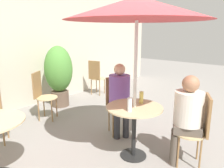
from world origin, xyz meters
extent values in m
plane|color=gray|center=(0.00, 0.00, 0.00)|extent=(20.00, 20.00, 0.00)
cube|color=beige|center=(0.00, 3.31, 1.50)|extent=(10.00, 0.06, 3.00)
cylinder|color=black|center=(0.20, 0.18, 0.01)|extent=(0.37, 0.37, 0.01)
cylinder|color=black|center=(0.20, 0.18, 0.36)|extent=(0.06, 0.06, 0.70)
cylinder|color=#CCB284|center=(0.20, 0.18, 0.72)|extent=(0.76, 0.76, 0.02)
cylinder|color=tan|center=(0.52, -0.47, 0.45)|extent=(0.41, 0.41, 0.02)
cylinder|color=olive|center=(0.46, -0.65, 0.22)|extent=(0.02, 0.02, 0.44)
cylinder|color=olive|center=(0.70, -0.53, 0.22)|extent=(0.02, 0.02, 0.44)
cylinder|color=olive|center=(0.34, -0.41, 0.22)|extent=(0.02, 0.02, 0.44)
cylinder|color=olive|center=(0.58, -0.29, 0.22)|extent=(0.02, 0.02, 0.44)
cube|color=olive|center=(0.60, -0.63, 0.71)|extent=(0.33, 0.18, 0.50)
cylinder|color=tan|center=(0.60, 0.79, 0.45)|extent=(0.41, 0.41, 0.02)
cylinder|color=olive|center=(0.79, 0.83, 0.22)|extent=(0.02, 0.02, 0.44)
cylinder|color=olive|center=(0.57, 0.97, 0.22)|extent=(0.02, 0.02, 0.44)
cylinder|color=olive|center=(0.64, 0.60, 0.22)|extent=(0.02, 0.02, 0.44)
cylinder|color=olive|center=(0.42, 0.75, 0.22)|extent=(0.02, 0.02, 0.44)
cube|color=olive|center=(0.71, 0.94, 0.71)|extent=(0.31, 0.22, 0.50)
cylinder|color=olive|center=(-0.88, 1.84, 0.22)|extent=(0.02, 0.02, 0.44)
cylinder|color=olive|center=(-0.72, 2.05, 0.22)|extent=(0.02, 0.02, 0.44)
cylinder|color=tan|center=(2.11, 2.77, 0.45)|extent=(0.41, 0.41, 0.02)
cylinder|color=olive|center=(1.95, 2.86, 0.22)|extent=(0.02, 0.02, 0.44)
cylinder|color=olive|center=(2.02, 2.61, 0.22)|extent=(0.02, 0.02, 0.44)
cylinder|color=olive|center=(2.21, 2.93, 0.22)|extent=(0.02, 0.02, 0.44)
cylinder|color=olive|center=(2.27, 2.67, 0.22)|extent=(0.02, 0.02, 0.44)
cube|color=olive|center=(1.94, 2.72, 0.71)|extent=(0.11, 0.35, 0.50)
cylinder|color=tan|center=(0.17, 2.26, 0.45)|extent=(0.41, 0.41, 0.02)
cylinder|color=olive|center=(0.20, 2.44, 0.22)|extent=(0.02, 0.02, 0.44)
cylinder|color=olive|center=(-0.01, 2.29, 0.22)|extent=(0.02, 0.02, 0.44)
cylinder|color=olive|center=(0.36, 2.23, 0.22)|extent=(0.02, 0.02, 0.44)
cylinder|color=olive|center=(0.14, 2.07, 0.22)|extent=(0.02, 0.02, 0.44)
cube|color=olive|center=(0.06, 2.41, 0.71)|extent=(0.30, 0.23, 0.50)
cylinder|color=brown|center=(0.51, -0.28, 0.22)|extent=(0.11, 0.11, 0.43)
cylinder|color=brown|center=(0.37, -0.35, 0.22)|extent=(0.11, 0.11, 0.43)
cube|color=brown|center=(0.50, -0.43, 0.51)|extent=(0.42, 0.44, 0.11)
cylinder|color=beige|center=(0.50, -0.43, 0.78)|extent=(0.36, 0.36, 0.43)
sphere|color=#9E7051|center=(0.50, -0.43, 1.09)|extent=(0.21, 0.21, 0.21)
cylinder|color=#2D2D33|center=(0.44, 0.69, 0.22)|extent=(0.10, 0.10, 0.43)
cylinder|color=#2D2D33|center=(0.57, 0.61, 0.22)|extent=(0.10, 0.10, 0.43)
cube|color=#2D2D33|center=(0.58, 0.76, 0.51)|extent=(0.42, 0.43, 0.10)
cylinder|color=#7A4C9E|center=(0.58, 0.76, 0.80)|extent=(0.34, 0.34, 0.48)
sphere|color=#DBAD89|center=(0.58, 0.76, 1.13)|extent=(0.19, 0.19, 0.19)
cylinder|color=silver|center=(0.02, 0.13, 0.82)|extent=(0.06, 0.06, 0.18)
cylinder|color=#DBC65B|center=(0.39, 0.20, 0.82)|extent=(0.06, 0.06, 0.17)
cylinder|color=brown|center=(0.82, 2.75, 0.18)|extent=(0.40, 0.40, 0.35)
ellipsoid|color=#4C8938|center=(0.82, 2.75, 0.88)|extent=(0.64, 0.64, 1.05)
cylinder|color=silver|center=(0.20, 0.18, 1.07)|extent=(0.04, 0.04, 2.13)
cone|color=#B72D33|center=(0.20, 0.18, 1.99)|extent=(1.79, 1.79, 0.28)
camera|label=1|loc=(-2.09, -1.40, 1.72)|focal=35.00mm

